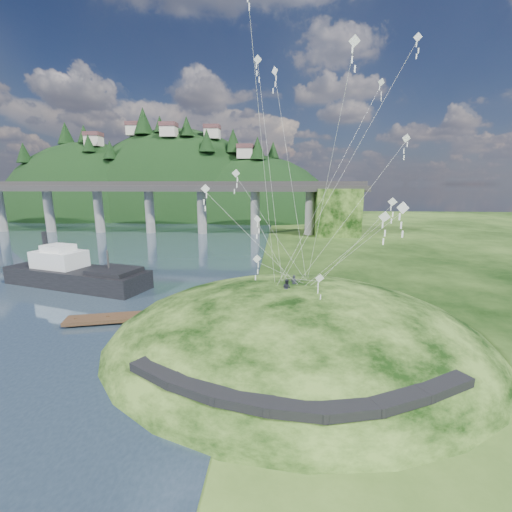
{
  "coord_description": "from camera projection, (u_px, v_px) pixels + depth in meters",
  "views": [
    {
      "loc": [
        6.54,
        -28.07,
        14.19
      ],
      "look_at": [
        4.0,
        6.0,
        7.0
      ],
      "focal_mm": 24.0,
      "sensor_mm": 36.0,
      "label": 1
    }
  ],
  "objects": [
    {
      "name": "wooden_dock",
      "position": [
        139.0,
        316.0,
        36.29
      ],
      "size": [
        14.65,
        6.03,
        1.04
      ],
      "color": "#3E2819",
      "rests_on": "ground"
    },
    {
      "name": "ground",
      "position": [
        207.0,
        345.0,
        30.79
      ],
      "size": [
        320.0,
        320.0,
        0.0
      ],
      "primitive_type": "plane",
      "color": "black",
      "rests_on": "ground"
    },
    {
      "name": "far_ridge",
      "position": [
        170.0,
        233.0,
        154.71
      ],
      "size": [
        153.0,
        70.0,
        94.5
      ],
      "color": "black",
      "rests_on": "ground"
    },
    {
      "name": "work_barge",
      "position": [
        74.0,
        273.0,
        48.4
      ],
      "size": [
        22.31,
        11.55,
        7.53
      ],
      "color": "black",
      "rests_on": "ground"
    },
    {
      "name": "footpath",
      "position": [
        294.0,
        392.0,
        20.31
      ],
      "size": [
        22.29,
        5.84,
        0.83
      ],
      "color": "black",
      "rests_on": "ground"
    },
    {
      "name": "grass_hill",
      "position": [
        295.0,
        353.0,
        32.47
      ],
      "size": [
        36.0,
        32.0,
        13.0
      ],
      "color": "black",
      "rests_on": "ground"
    },
    {
      "name": "kite_swarm",
      "position": [
        314.0,
        158.0,
        28.49
      ],
      "size": [
        17.64,
        16.37,
        21.03
      ],
      "color": "white",
      "rests_on": "ground"
    },
    {
      "name": "bridge",
      "position": [
        168.0,
        200.0,
        99.09
      ],
      "size": [
        160.0,
        11.0,
        15.0
      ],
      "color": "#2D2B2B",
      "rests_on": "ground"
    },
    {
      "name": "kite_flyers",
      "position": [
        289.0,
        278.0,
        31.24
      ],
      "size": [
        1.55,
        2.28,
        1.66
      ],
      "color": "#252631",
      "rests_on": "ground"
    }
  ]
}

